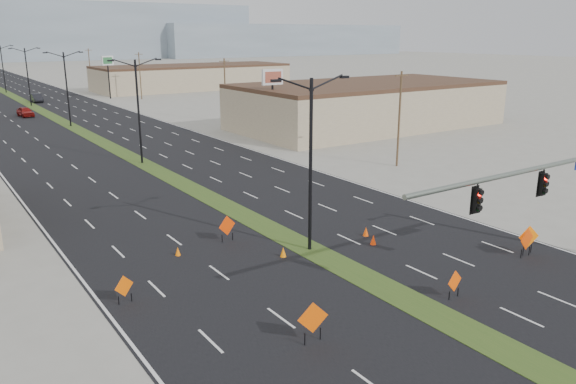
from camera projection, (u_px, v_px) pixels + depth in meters
ground at (478, 337)px, 23.59m from camera, size 600.00×600.00×0.00m
road_surface at (27, 104)px, 103.27m from camera, size 25.00×400.00×0.02m
median_strip at (27, 104)px, 103.27m from camera, size 2.00×400.00×0.04m
building_se_near at (367, 106)px, 77.07m from camera, size 36.00×18.00×5.50m
building_se_far at (193, 78)px, 131.09m from camera, size 44.00×16.00×5.00m
mesa_center at (34, 31)px, 280.45m from camera, size 220.00×50.00×28.00m
mesa_east at (279, 40)px, 349.46m from camera, size 160.00×50.00×18.00m
signal_mast at (562, 187)px, 28.51m from camera, size 16.30×0.60×8.00m
streetlight_0 at (311, 160)px, 31.69m from camera, size 5.15×0.24×10.02m
streetlight_1 at (138, 108)px, 54.00m from camera, size 5.15×0.24×10.02m
streetlight_2 at (67, 87)px, 76.31m from camera, size 5.15×0.24×10.02m
streetlight_3 at (28, 75)px, 98.62m from camera, size 5.15×0.24×10.02m
streetlight_4 at (3, 67)px, 120.93m from camera, size 5.15×0.24×10.02m
utility_pole_0 at (399, 118)px, 53.05m from camera, size 1.60×0.20×9.00m
utility_pole_1 at (225, 89)px, 80.94m from camera, size 1.60×0.20×9.00m
utility_pole_2 at (140, 75)px, 108.83m from camera, size 1.60×0.20×9.00m
utility_pole_3 at (90, 67)px, 136.71m from camera, size 1.60×0.20×9.00m
car_left at (25, 112)px, 86.67m from camera, size 2.21×4.50×1.48m
car_mid at (37, 98)px, 105.23m from camera, size 1.70×4.65×1.52m
construction_sign_0 at (124, 287)px, 26.34m from camera, size 1.01×0.41×1.41m
construction_sign_1 at (313, 319)px, 22.88m from camera, size 1.35×0.32×1.82m
construction_sign_2 at (227, 226)px, 34.21m from camera, size 1.23×0.29×1.66m
construction_sign_3 at (455, 282)px, 26.84m from camera, size 1.07×0.17×1.43m
construction_sign_4 at (527, 240)px, 31.80m from camera, size 1.31×0.16×1.75m
construction_sign_5 at (529, 238)px, 32.18m from camera, size 1.24×0.48×1.74m
cone_0 at (283, 252)px, 31.99m from camera, size 0.47×0.47×0.60m
cone_1 at (366, 232)px, 35.31m from camera, size 0.47×0.47×0.61m
cone_2 at (373, 240)px, 33.88m from camera, size 0.46×0.46×0.61m
cone_3 at (178, 251)px, 32.19m from camera, size 0.39×0.39×0.53m
pole_sign_east_near at (272, 83)px, 66.04m from camera, size 2.73×0.45×8.36m
pole_sign_east_far at (108, 64)px, 109.40m from camera, size 2.63×1.36×8.27m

